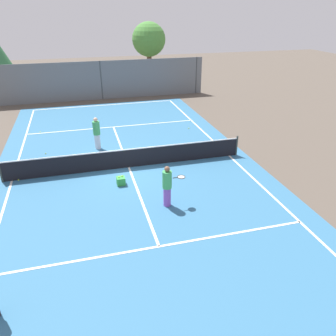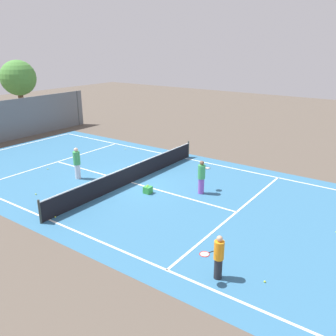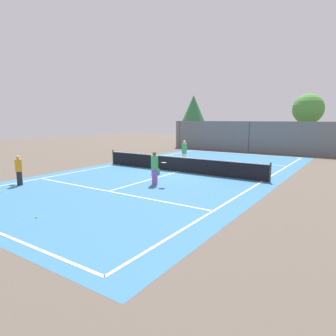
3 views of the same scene
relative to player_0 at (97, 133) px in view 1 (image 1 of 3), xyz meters
The scene contains 13 objects.
ground_plane 3.32m from the player_0, 66.15° to the right, with size 80.00×80.00×0.00m, color brown.
court_surface 3.32m from the player_0, 66.15° to the right, with size 13.00×25.00×0.01m.
tennis_net 3.21m from the player_0, 66.15° to the right, with size 11.90×0.10×1.10m.
perimeter_fence 11.18m from the player_0, 83.38° to the left, with size 18.00×0.12×3.20m.
tree_0 16.18m from the player_0, 66.81° to the left, with size 3.11×3.11×6.02m.
player_0 is the anchor object (origin of this frame).
player_1 7.21m from the player_0, 71.82° to the right, with size 0.95×0.38×1.77m.
ball_crate 4.70m from the player_0, 81.82° to the right, with size 0.38×0.38×0.43m.
tennis_ball_0 5.08m from the player_0, 132.58° to the left, with size 0.07×0.07×0.07m, color #CCE533.
tennis_ball_1 3.00m from the player_0, behind, with size 0.07×0.07×0.07m, color #CCE533.
tennis_ball_2 5.00m from the player_0, 142.82° to the right, with size 0.07×0.07×0.07m, color #CCE533.
tennis_ball_3 2.88m from the player_0, 91.02° to the left, with size 0.07×0.07×0.07m, color #CCE533.
tennis_ball_4 6.40m from the player_0, 16.91° to the left, with size 0.07×0.07×0.07m, color #CCE533.
Camera 1 is at (-2.09, -15.26, 7.44)m, focal length 35.96 mm.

